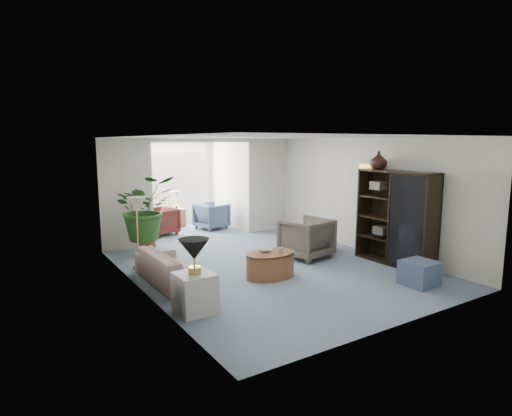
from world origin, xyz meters
TOP-DOWN VIEW (x-y plane):
  - floor at (0.00, 0.00)m, footprint 6.00×6.00m
  - sunroom_floor at (0.00, 4.10)m, footprint 2.60×2.60m
  - back_pier_left at (-1.90, 3.00)m, footprint 1.20×0.12m
  - back_pier_right at (1.90, 3.00)m, footprint 1.20×0.12m
  - back_header at (0.00, 3.00)m, footprint 2.60×0.12m
  - window_pane at (0.00, 5.18)m, footprint 2.20×0.02m
  - window_blinds at (0.00, 5.15)m, footprint 2.20×0.02m
  - framed_picture at (2.46, -0.10)m, footprint 0.04×0.50m
  - sofa at (-1.93, 0.21)m, footprint 0.78×1.92m
  - end_table at (-2.13, -1.14)m, footprint 0.53×0.53m
  - table_lamp at (-2.13, -1.14)m, footprint 0.44×0.44m
  - floor_lamp at (-2.18, 1.36)m, footprint 0.36×0.36m
  - coffee_table at (-0.32, -0.40)m, footprint 1.04×1.04m
  - coffee_bowl at (-0.37, -0.30)m, footprint 0.25×0.25m
  - coffee_cup at (-0.17, -0.50)m, footprint 0.11×0.11m
  - wingback_chair at (1.05, 0.29)m, footprint 1.04×1.06m
  - side_table_dark at (1.75, 0.59)m, footprint 0.54×0.46m
  - entertainment_cabinet at (2.23, -1.02)m, footprint 0.45×1.67m
  - cabinet_urn at (2.23, -0.52)m, footprint 0.35×0.35m
  - ottoman at (1.57, -2.11)m, footprint 0.53×0.53m
  - plant_pot at (-1.72, 2.31)m, footprint 0.40×0.40m
  - house_plant at (-1.72, 2.31)m, footprint 1.26×1.09m
  - sunroom_chair_blue at (0.72, 4.04)m, footprint 0.93×0.91m
  - sunroom_chair_maroon at (-0.78, 4.04)m, footprint 0.92×0.90m
  - sunroom_table at (-0.03, 4.79)m, footprint 0.48×0.41m
  - shelf_clutter at (2.18, -1.12)m, footprint 0.30×1.22m

SIDE VIEW (x-z plane):
  - floor at x=0.00m, z-range 0.00..0.00m
  - sunroom_floor at x=0.00m, z-range 0.00..0.00m
  - plant_pot at x=-1.72m, z-range 0.00..0.32m
  - ottoman at x=1.57m, z-range 0.00..0.42m
  - coffee_table at x=-0.32m, z-range 0.00..0.45m
  - sunroom_table at x=-0.03m, z-range 0.00..0.52m
  - sofa at x=-1.93m, z-range 0.00..0.56m
  - side_table_dark at x=1.75m, z-range 0.00..0.57m
  - end_table at x=-2.13m, z-range 0.00..0.57m
  - sunroom_chair_maroon at x=-0.78m, z-range 0.00..0.71m
  - sunroom_chair_blue at x=0.72m, z-range 0.00..0.72m
  - wingback_chair at x=1.05m, z-range 0.00..0.84m
  - coffee_bowl at x=-0.37m, z-range 0.45..0.51m
  - coffee_cup at x=-0.17m, z-range 0.45..0.55m
  - table_lamp at x=-2.13m, z-range 0.77..1.07m
  - entertainment_cabinet at x=2.23m, z-range 0.00..1.86m
  - house_plant at x=-1.72m, z-range 0.32..1.72m
  - shelf_clutter at x=2.18m, z-range 0.56..1.62m
  - back_pier_left at x=-1.90m, z-range 0.00..2.50m
  - back_pier_right at x=1.90m, z-range 0.00..2.50m
  - floor_lamp at x=-2.18m, z-range 1.11..1.39m
  - window_pane at x=0.00m, z-range 0.65..2.15m
  - window_blinds at x=0.00m, z-range 0.65..2.15m
  - framed_picture at x=2.46m, z-range 1.50..1.90m
  - cabinet_urn at x=2.23m, z-range 1.86..2.22m
  - back_header at x=0.00m, z-range 2.40..2.50m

